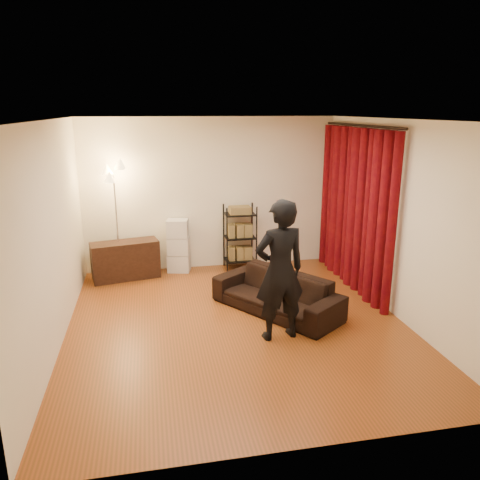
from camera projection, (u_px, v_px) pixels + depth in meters
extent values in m
plane|color=brown|center=(237.00, 324.00, 6.37)|extent=(5.00, 5.00, 0.00)
plane|color=white|center=(237.00, 120.00, 5.64)|extent=(5.00, 5.00, 0.00)
plane|color=white|center=(211.00, 194.00, 8.37)|extent=(5.00, 0.00, 5.00)
plane|color=white|center=(296.00, 305.00, 3.65)|extent=(5.00, 0.00, 5.00)
plane|color=white|center=(52.00, 237.00, 5.59)|extent=(0.00, 5.00, 5.00)
plane|color=white|center=(397.00, 220.00, 6.42)|extent=(0.00, 5.00, 5.00)
cylinder|color=black|center=(361.00, 125.00, 7.13)|extent=(0.04, 2.65, 0.04)
imported|color=black|center=(277.00, 293.00, 6.70)|extent=(1.72, 1.99, 0.56)
imported|color=black|center=(280.00, 271.00, 5.77)|extent=(0.72, 0.53, 1.80)
cube|color=#321C12|center=(125.00, 260.00, 8.00)|extent=(1.18, 0.65, 0.65)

